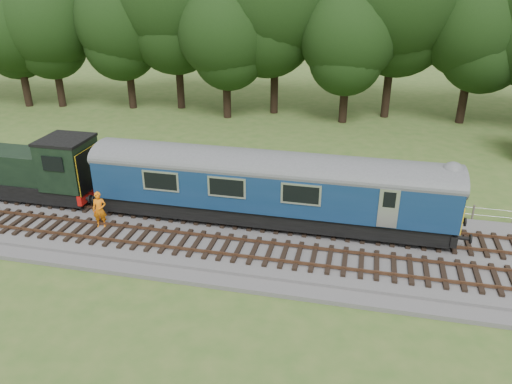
# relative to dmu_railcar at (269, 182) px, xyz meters

# --- Properties ---
(ground) EXTENTS (120.00, 120.00, 0.00)m
(ground) POSITION_rel_dmu_railcar_xyz_m (-3.59, -1.40, -2.61)
(ground) COLOR #3D6124
(ground) RESTS_ON ground
(ballast) EXTENTS (70.00, 7.00, 0.35)m
(ballast) POSITION_rel_dmu_railcar_xyz_m (-3.59, -1.40, -2.43)
(ballast) COLOR #4C4C4F
(ballast) RESTS_ON ground
(track_north) EXTENTS (67.20, 2.40, 0.21)m
(track_north) POSITION_rel_dmu_railcar_xyz_m (-3.59, -0.00, -2.19)
(track_north) COLOR black
(track_north) RESTS_ON ballast
(track_south) EXTENTS (67.20, 2.40, 0.21)m
(track_south) POSITION_rel_dmu_railcar_xyz_m (-3.59, -3.00, -2.19)
(track_south) COLOR black
(track_south) RESTS_ON ballast
(fence) EXTENTS (64.00, 0.12, 1.00)m
(fence) POSITION_rel_dmu_railcar_xyz_m (-3.59, 3.10, -2.61)
(fence) COLOR #6B6054
(fence) RESTS_ON ground
(tree_line) EXTENTS (70.00, 8.00, 18.00)m
(tree_line) POSITION_rel_dmu_railcar_xyz_m (-3.59, 20.60, -2.61)
(tree_line) COLOR black
(tree_line) RESTS_ON ground
(dmu_railcar) EXTENTS (18.05, 2.86, 3.88)m
(dmu_railcar) POSITION_rel_dmu_railcar_xyz_m (0.00, 0.00, 0.00)
(dmu_railcar) COLOR black
(dmu_railcar) RESTS_ON ground
(shunter_loco) EXTENTS (8.91, 2.60, 3.38)m
(shunter_loco) POSITION_rel_dmu_railcar_xyz_m (-13.93, 0.00, -0.63)
(shunter_loco) COLOR black
(shunter_loco) RESTS_ON ground
(worker) EXTENTS (0.79, 0.63, 1.90)m
(worker) POSITION_rel_dmu_railcar_xyz_m (-8.22, -2.35, -1.31)
(worker) COLOR orange
(worker) RESTS_ON ballast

